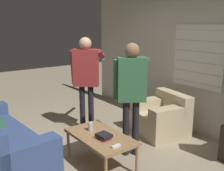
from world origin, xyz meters
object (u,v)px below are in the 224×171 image
at_px(coffee_table, 100,138).
at_px(book_stack, 104,136).
at_px(person_right_standing, 131,86).
at_px(soda_can, 90,127).
at_px(armchair_beige, 162,117).
at_px(spare_remote, 116,146).
at_px(person_left_standing, 86,73).

relative_size(coffee_table, book_stack, 5.06).
height_order(person_right_standing, soda_can, person_right_standing).
bearing_deg(armchair_beige, coffee_table, 109.87).
height_order(coffee_table, person_right_standing, person_right_standing).
relative_size(person_right_standing, spare_remote, 12.87).
height_order(coffee_table, book_stack, book_stack).
height_order(armchair_beige, spare_remote, armchair_beige).
bearing_deg(person_left_standing, person_right_standing, -45.66).
relative_size(person_right_standing, book_stack, 8.26).
xyz_separation_m(soda_can, spare_remote, (0.62, -0.02, -0.05)).
bearing_deg(book_stack, coffee_table, 167.38).
bearing_deg(book_stack, spare_remote, -2.59).
xyz_separation_m(coffee_table, book_stack, (0.13, -0.03, 0.08)).
relative_size(coffee_table, soda_can, 8.19).
distance_m(coffee_table, soda_can, 0.24).
bearing_deg(person_right_standing, person_left_standing, 125.16).
relative_size(person_left_standing, person_right_standing, 1.02).
bearing_deg(soda_can, person_left_standing, 151.12).
distance_m(armchair_beige, book_stack, 1.58).
height_order(armchair_beige, person_right_standing, person_right_standing).
distance_m(person_left_standing, book_stack, 1.51).
relative_size(book_stack, soda_can, 1.62).
bearing_deg(person_left_standing, armchair_beige, -0.83).
distance_m(coffee_table, person_left_standing, 1.43).
bearing_deg(armchair_beige, soda_can, 101.71).
xyz_separation_m(person_left_standing, person_right_standing, (1.15, 0.06, -0.03)).
distance_m(armchair_beige, person_right_standing, 1.24).
bearing_deg(soda_can, spare_remote, -1.64).
bearing_deg(armchair_beige, person_right_standing, 114.76).
bearing_deg(person_left_standing, book_stack, -70.82).
relative_size(person_right_standing, soda_can, 13.37).
distance_m(book_stack, soda_can, 0.34).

